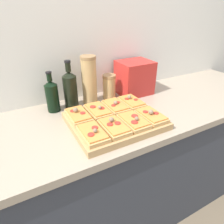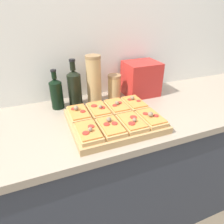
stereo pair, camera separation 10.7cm
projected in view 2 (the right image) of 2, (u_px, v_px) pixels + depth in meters
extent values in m
cube|color=silver|center=(86.00, 42.00, 1.27)|extent=(6.00, 0.06, 2.50)
cube|color=#333842|center=(107.00, 175.00, 1.37)|extent=(2.60, 0.64, 0.86)
cube|color=gray|center=(107.00, 119.00, 1.16)|extent=(2.63, 0.67, 0.04)
cube|color=tan|center=(114.00, 121.00, 1.07)|extent=(0.47, 0.39, 0.03)
cube|color=tan|center=(79.00, 114.00, 1.07)|extent=(0.10, 0.18, 0.02)
cube|color=#D6843D|center=(79.00, 112.00, 1.07)|extent=(0.09, 0.16, 0.01)
cylinder|color=#AD2D23|center=(74.00, 109.00, 1.08)|extent=(0.03, 0.03, 0.00)
cylinder|color=#AD2D23|center=(83.00, 111.00, 1.06)|extent=(0.03, 0.03, 0.00)
sphere|color=#7F6B51|center=(76.00, 108.00, 1.07)|extent=(0.03, 0.03, 0.03)
cube|color=tan|center=(98.00, 110.00, 1.11)|extent=(0.10, 0.18, 0.02)
cube|color=#D6843D|center=(98.00, 108.00, 1.10)|extent=(0.09, 0.16, 0.01)
cylinder|color=#AD2D23|center=(94.00, 106.00, 1.11)|extent=(0.03, 0.03, 0.00)
cylinder|color=#AD2D23|center=(102.00, 107.00, 1.10)|extent=(0.03, 0.03, 0.00)
sphere|color=#7F6B51|center=(100.00, 107.00, 1.09)|extent=(0.02, 0.02, 0.02)
cube|color=tan|center=(117.00, 107.00, 1.15)|extent=(0.10, 0.18, 0.02)
cube|color=#D6843D|center=(117.00, 105.00, 1.14)|extent=(0.09, 0.16, 0.01)
cylinder|color=#AD2D23|center=(115.00, 105.00, 1.12)|extent=(0.03, 0.03, 0.00)
cylinder|color=#AD2D23|center=(120.00, 103.00, 1.15)|extent=(0.03, 0.03, 0.00)
sphere|color=#7F6B51|center=(117.00, 103.00, 1.12)|extent=(0.02, 0.02, 0.02)
cube|color=tan|center=(134.00, 104.00, 1.18)|extent=(0.10, 0.18, 0.02)
cube|color=#D6843D|center=(134.00, 101.00, 1.18)|extent=(0.09, 0.16, 0.01)
cylinder|color=#AD2D23|center=(130.00, 100.00, 1.19)|extent=(0.02, 0.02, 0.00)
cylinder|color=#AD2D23|center=(139.00, 101.00, 1.17)|extent=(0.02, 0.02, 0.00)
sphere|color=#7F6B51|center=(132.00, 98.00, 1.18)|extent=(0.02, 0.02, 0.02)
cube|color=tan|center=(88.00, 132.00, 0.92)|extent=(0.10, 0.18, 0.02)
cube|color=#D6843D|center=(88.00, 130.00, 0.91)|extent=(0.09, 0.16, 0.01)
cylinder|color=#AD2D23|center=(86.00, 133.00, 0.88)|extent=(0.03, 0.03, 0.00)
cylinder|color=#AD2D23|center=(91.00, 126.00, 0.93)|extent=(0.03, 0.03, 0.00)
sphere|color=#7F6B51|center=(90.00, 129.00, 0.89)|extent=(0.02, 0.02, 0.02)
cube|color=tan|center=(111.00, 127.00, 0.96)|extent=(0.10, 0.18, 0.02)
cube|color=#D6843D|center=(111.00, 125.00, 0.95)|extent=(0.09, 0.16, 0.01)
cylinder|color=#AD2D23|center=(107.00, 124.00, 0.95)|extent=(0.03, 0.03, 0.00)
cylinder|color=#AD2D23|center=(115.00, 123.00, 0.95)|extent=(0.03, 0.03, 0.00)
sphere|color=#7F6B51|center=(109.00, 119.00, 0.96)|extent=(0.03, 0.03, 0.03)
cube|color=tan|center=(132.00, 123.00, 0.99)|extent=(0.10, 0.18, 0.02)
cube|color=#D6843D|center=(132.00, 120.00, 0.99)|extent=(0.09, 0.16, 0.01)
cylinder|color=#AD2D23|center=(132.00, 123.00, 0.95)|extent=(0.03, 0.03, 0.00)
cylinder|color=#AD2D23|center=(133.00, 117.00, 1.00)|extent=(0.03, 0.03, 0.00)
sphere|color=#7F6B51|center=(134.00, 120.00, 0.96)|extent=(0.02, 0.02, 0.02)
cube|color=tan|center=(151.00, 119.00, 1.03)|extent=(0.10, 0.18, 0.02)
cube|color=#D6843D|center=(151.00, 116.00, 1.02)|extent=(0.09, 0.16, 0.01)
cylinder|color=#AD2D23|center=(145.00, 114.00, 1.04)|extent=(0.03, 0.03, 0.00)
cylinder|color=#AD2D23|center=(156.00, 116.00, 1.02)|extent=(0.03, 0.03, 0.00)
sphere|color=#7F6B51|center=(150.00, 114.00, 1.01)|extent=(0.03, 0.03, 0.03)
cylinder|color=black|center=(57.00, 95.00, 1.20)|extent=(0.07, 0.07, 0.16)
cone|color=black|center=(55.00, 81.00, 1.15)|extent=(0.07, 0.07, 0.02)
cylinder|color=black|center=(54.00, 75.00, 1.13)|extent=(0.03, 0.03, 0.04)
cylinder|color=black|center=(53.00, 70.00, 1.12)|extent=(0.03, 0.03, 0.01)
cylinder|color=black|center=(75.00, 90.00, 1.22)|extent=(0.08, 0.08, 0.20)
cone|color=black|center=(73.00, 73.00, 1.17)|extent=(0.08, 0.08, 0.03)
cylinder|color=black|center=(72.00, 66.00, 1.15)|extent=(0.03, 0.03, 0.05)
cylinder|color=black|center=(72.00, 60.00, 1.13)|extent=(0.04, 0.04, 0.01)
cylinder|color=tan|center=(94.00, 81.00, 1.24)|extent=(0.09, 0.09, 0.28)
cylinder|color=#937047|center=(93.00, 57.00, 1.17)|extent=(0.09, 0.09, 0.02)
cylinder|color=tan|center=(114.00, 88.00, 1.32)|extent=(0.08, 0.08, 0.15)
cylinder|color=#937047|center=(114.00, 76.00, 1.28)|extent=(0.09, 0.09, 0.02)
cube|color=red|center=(141.00, 79.00, 1.37)|extent=(0.22, 0.19, 0.23)
cube|color=black|center=(149.00, 73.00, 1.26)|extent=(0.18, 0.01, 0.06)
cube|color=black|center=(157.00, 75.00, 1.40)|extent=(0.02, 0.02, 0.02)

